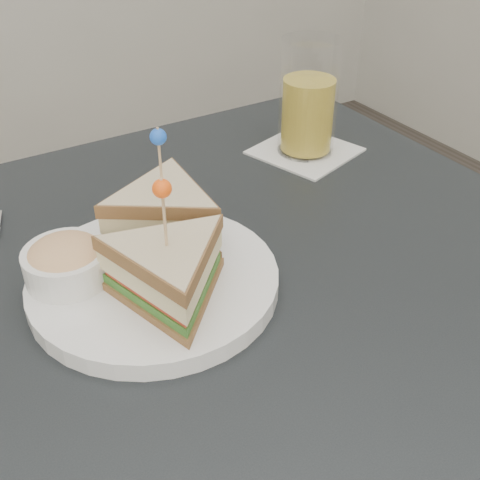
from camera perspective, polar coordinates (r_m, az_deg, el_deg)
table at (r=0.65m, az=-0.29°, el=-9.85°), size 0.80×0.80×0.75m
plate_meal at (r=0.59m, az=-8.13°, el=-1.11°), size 0.31×0.31×0.15m
drink_set at (r=0.84m, az=6.47°, el=12.63°), size 0.16×0.16×0.16m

